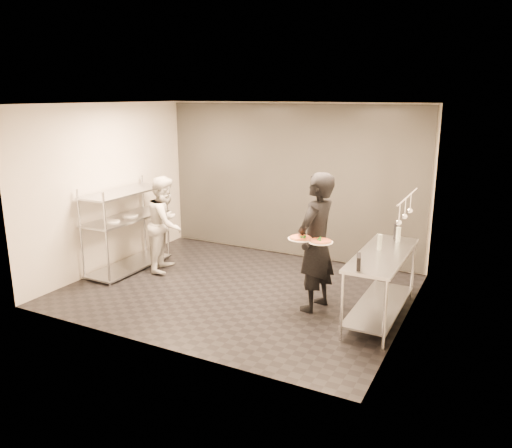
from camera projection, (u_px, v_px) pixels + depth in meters
The scene contains 13 objects.
room_shell at pixel (271, 188), 8.36m from camera, with size 5.00×4.00×2.80m.
pass_rack at pixel (127, 226), 8.46m from camera, with size 0.60×1.60×1.50m.
prep_counter at pixel (381, 274), 6.58m from camera, with size 0.60×1.80×0.92m.
utensil_rail at pixel (406, 208), 6.24m from camera, with size 0.07×1.20×0.31m.
waiter at pixel (316, 242), 6.81m from camera, with size 0.71×0.46×1.93m, color black.
chef at pixel (166, 224), 8.43m from camera, with size 0.79×0.61×1.62m, color silver.
pizza_plate_near at pixel (301, 238), 6.65m from camera, with size 0.34×0.34×0.05m.
pizza_plate_far at pixel (320, 241), 6.56m from camera, with size 0.33×0.33×0.05m.
salad_plate at pixel (320, 208), 7.03m from camera, with size 0.28×0.28×0.07m.
pos_monitor at pixel (359, 262), 5.92m from camera, with size 0.05×0.23×0.16m, color black.
bottle_green at pixel (380, 242), 6.61m from camera, with size 0.06×0.06×0.21m, color gray.
bottle_clear at pixel (398, 235), 6.97m from camera, with size 0.06×0.06×0.21m, color gray.
bottle_dark at pixel (396, 231), 7.10m from camera, with size 0.07×0.07×0.23m, color black.
Camera 1 is at (3.54, -6.27, 2.93)m, focal length 35.00 mm.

